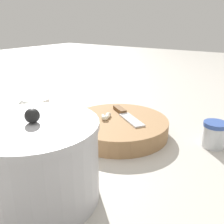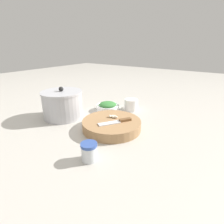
% 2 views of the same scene
% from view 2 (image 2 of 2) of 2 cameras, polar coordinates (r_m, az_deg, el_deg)
% --- Properties ---
extents(ground_plane, '(5.00, 5.00, 0.00)m').
position_cam_2_polar(ground_plane, '(1.01, -0.05, -4.09)').
color(ground_plane, '#B2ADA3').
extents(cutting_board, '(0.31, 0.31, 0.05)m').
position_cam_2_polar(cutting_board, '(0.94, -0.15, -4.18)').
color(cutting_board, '#9E754C').
rests_on(cutting_board, ground_plane).
extents(chef_knife, '(0.17, 0.12, 0.01)m').
position_cam_2_polar(chef_knife, '(0.91, 1.67, -3.13)').
color(chef_knife, brown).
rests_on(chef_knife, cutting_board).
extents(garlic_cloves, '(0.04, 0.06, 0.01)m').
position_cam_2_polar(garlic_cloves, '(0.97, 0.36, -1.43)').
color(garlic_cloves, silver).
rests_on(garlic_cloves, cutting_board).
extents(herb_bowl, '(0.16, 0.16, 0.06)m').
position_cam_2_polar(herb_bowl, '(1.21, -1.41, 1.79)').
color(herb_bowl, white).
rests_on(herb_bowl, ground_plane).
extents(spice_jar, '(0.07, 0.07, 0.08)m').
position_cam_2_polar(spice_jar, '(0.71, -7.46, -12.71)').
color(spice_jar, silver).
rests_on(spice_jar, ground_plane).
extents(coffee_mug, '(0.12, 0.09, 0.08)m').
position_cam_2_polar(coffee_mug, '(1.22, 6.27, 2.43)').
color(coffee_mug, white).
rests_on(coffee_mug, ground_plane).
extents(stock_pot, '(0.25, 0.25, 0.19)m').
position_cam_2_polar(stock_pot, '(1.12, -15.79, 2.41)').
color(stock_pot, '#B2B2B7').
rests_on(stock_pot, ground_plane).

